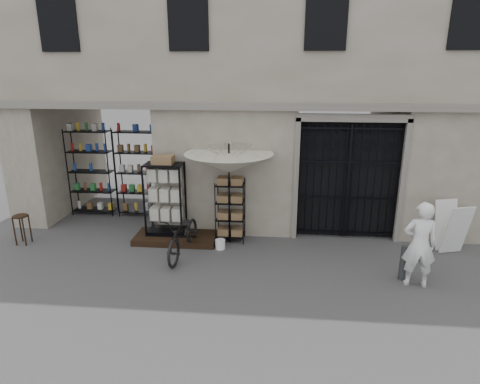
# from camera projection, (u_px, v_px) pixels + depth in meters

# --- Properties ---
(ground) EXTENTS (80.00, 80.00, 0.00)m
(ground) POSITION_uv_depth(u_px,v_px,m) (273.00, 275.00, 8.23)
(ground) COLOR #242427
(ground) RESTS_ON ground
(main_building) EXTENTS (14.00, 4.00, 9.00)m
(main_building) POSITION_uv_depth(u_px,v_px,m) (279.00, 52.00, 10.74)
(main_building) COLOR #9F9687
(main_building) RESTS_ON ground
(shop_recess) EXTENTS (3.00, 1.70, 3.00)m
(shop_recess) POSITION_uv_depth(u_px,v_px,m) (109.00, 168.00, 10.86)
(shop_recess) COLOR black
(shop_recess) RESTS_ON ground
(shop_shelving) EXTENTS (2.70, 0.50, 2.50)m
(shop_shelving) POSITION_uv_depth(u_px,v_px,m) (115.00, 173.00, 11.41)
(shop_shelving) COLOR black
(shop_shelving) RESTS_ON ground
(iron_gate) EXTENTS (2.50, 0.21, 3.00)m
(iron_gate) POSITION_uv_depth(u_px,v_px,m) (347.00, 179.00, 9.81)
(iron_gate) COLOR black
(iron_gate) RESTS_ON ground
(step_platform) EXTENTS (2.00, 0.90, 0.15)m
(step_platform) POSITION_uv_depth(u_px,v_px,m) (176.00, 238.00, 9.89)
(step_platform) COLOR black
(step_platform) RESTS_ON ground
(display_cabinet) EXTENTS (0.97, 0.71, 1.91)m
(display_cabinet) POSITION_uv_depth(u_px,v_px,m) (165.00, 203.00, 9.79)
(display_cabinet) COLOR black
(display_cabinet) RESTS_ON step_platform
(wire_rack) EXTENTS (0.70, 0.52, 1.53)m
(wire_rack) POSITION_uv_depth(u_px,v_px,m) (230.00, 212.00, 9.74)
(wire_rack) COLOR black
(wire_rack) RESTS_ON ground
(market_umbrella) EXTENTS (2.07, 2.10, 2.94)m
(market_umbrella) POSITION_uv_depth(u_px,v_px,m) (229.00, 158.00, 9.22)
(market_umbrella) COLOR black
(market_umbrella) RESTS_ON ground
(white_bucket) EXTENTS (0.24, 0.24, 0.22)m
(white_bucket) POSITION_uv_depth(u_px,v_px,m) (220.00, 244.00, 9.45)
(white_bucket) COLOR white
(white_bucket) RESTS_ON ground
(bicycle) EXTENTS (0.75, 1.05, 1.87)m
(bicycle) POSITION_uv_depth(u_px,v_px,m) (184.00, 255.00, 9.16)
(bicycle) COLOR black
(bicycle) RESTS_ON ground
(wooden_stool) EXTENTS (0.41, 0.41, 0.73)m
(wooden_stool) POSITION_uv_depth(u_px,v_px,m) (22.00, 229.00, 9.65)
(wooden_stool) COLOR black
(wooden_stool) RESTS_ON ground
(steel_bollard) EXTENTS (0.14, 0.14, 0.73)m
(steel_bollard) POSITION_uv_depth(u_px,v_px,m) (403.00, 263.00, 7.98)
(steel_bollard) COLOR #4B4D50
(steel_bollard) RESTS_ON ground
(shopkeeper) EXTENTS (0.79, 1.77, 0.41)m
(shopkeeper) POSITION_uv_depth(u_px,v_px,m) (414.00, 284.00, 7.88)
(shopkeeper) COLOR white
(shopkeeper) RESTS_ON ground
(easel_sign) EXTENTS (0.71, 0.76, 1.17)m
(easel_sign) POSITION_uv_depth(u_px,v_px,m) (452.00, 227.00, 9.15)
(easel_sign) COLOR silver
(easel_sign) RESTS_ON ground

